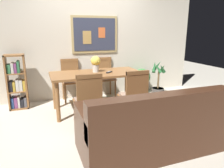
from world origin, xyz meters
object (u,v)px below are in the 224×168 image
(dining_chair_near_right, at_px, (134,92))
(flower_vase, at_px, (96,63))
(leather_couch, at_px, (151,128))
(tv_remote, at_px, (109,72))
(dining_chair_far_right, at_px, (105,74))
(dining_chair_near_left, at_px, (88,97))
(potted_palm, at_px, (158,84))
(dining_table, at_px, (96,77))
(potted_ivy, at_px, (142,79))
(dining_chair_far_left, at_px, (71,76))
(bookshelf, at_px, (17,84))

(dining_chair_near_right, xyz_separation_m, flower_vase, (-0.41, 0.84, 0.39))
(leather_couch, xyz_separation_m, tv_remote, (-0.04, 1.52, 0.44))
(dining_chair_far_right, relative_size, flower_vase, 2.98)
(dining_chair_near_right, xyz_separation_m, dining_chair_near_left, (-0.76, 0.01, 0.00))
(dining_chair_far_right, xyz_separation_m, tv_remote, (-0.19, -0.86, 0.22))
(potted_palm, distance_m, flower_vase, 1.73)
(dining_table, relative_size, dining_chair_far_right, 1.86)
(potted_ivy, distance_m, tv_remote, 1.44)
(dining_chair_far_right, relative_size, potted_palm, 1.08)
(dining_table, relative_size, dining_chair_near_right, 1.86)
(potted_ivy, xyz_separation_m, tv_remote, (-1.13, -0.80, 0.40))
(leather_couch, bearing_deg, potted_ivy, 64.71)
(dining_chair_near_right, height_order, potted_palm, dining_chair_near_right)
(dining_table, xyz_separation_m, leather_couch, (0.26, -1.61, -0.34))
(dining_chair_near_right, relative_size, flower_vase, 2.98)
(leather_couch, height_order, potted_ivy, leather_couch)
(leather_couch, height_order, flower_vase, flower_vase)
(leather_couch, bearing_deg, flower_vase, 98.76)
(tv_remote, bearing_deg, potted_ivy, 35.23)
(potted_palm, bearing_deg, flower_vase, -169.25)
(dining_table, bearing_deg, tv_remote, -22.81)
(dining_chair_far_left, relative_size, leather_couch, 0.51)
(tv_remote, bearing_deg, bookshelf, 156.91)
(dining_chair_near_left, relative_size, bookshelf, 0.85)
(bookshelf, height_order, flower_vase, bookshelf)
(dining_chair_far_right, bearing_deg, potted_ivy, -3.67)
(leather_couch, bearing_deg, tv_remote, 91.40)
(dining_chair_near_left, distance_m, bookshelf, 1.78)
(bookshelf, bearing_deg, dining_chair_far_right, 4.68)
(dining_table, distance_m, potted_ivy, 1.56)
(dining_chair_near_left, xyz_separation_m, flower_vase, (0.35, 0.84, 0.39))
(dining_table, bearing_deg, dining_chair_near_left, -114.06)
(potted_palm, bearing_deg, potted_ivy, 122.87)
(dining_chair_far_left, bearing_deg, dining_table, -64.11)
(bookshelf, relative_size, potted_ivy, 1.76)
(dining_table, bearing_deg, bookshelf, 156.87)
(dining_chair_far_left, bearing_deg, potted_palm, -11.84)
(dining_chair_near_left, xyz_separation_m, potted_ivy, (1.71, 1.49, -0.18))
(potted_ivy, distance_m, potted_palm, 0.43)
(dining_table, bearing_deg, potted_palm, 12.45)
(dining_chair_far_right, bearing_deg, tv_remote, -102.34)
(dining_table, xyz_separation_m, bookshelf, (-1.44, 0.62, -0.16))
(leather_couch, xyz_separation_m, potted_ivy, (1.10, 2.32, 0.04))
(dining_chair_near_left, height_order, bookshelf, bookshelf)
(flower_vase, bearing_deg, potted_ivy, 25.89)
(dining_chair_far_left, bearing_deg, bookshelf, -172.28)
(potted_ivy, relative_size, tv_remote, 4.12)
(leather_couch, distance_m, tv_remote, 1.58)
(leather_couch, height_order, tv_remote, leather_couch)
(leather_couch, bearing_deg, dining_table, 99.17)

